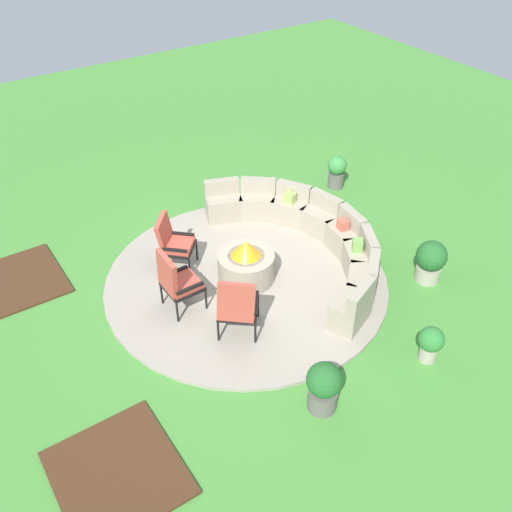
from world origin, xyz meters
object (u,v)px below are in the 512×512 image
object	(u,v)px
lounge_chair_front_right	(177,281)
lounge_chair_back_left	(238,305)
fire_pit	(246,264)
lounge_chair_front_left	(173,241)
potted_plant_0	(431,343)
potted_plant_3	(324,386)
curved_stone_bench	(311,236)
potted_plant_1	(337,171)
potted_plant_2	(431,260)

from	to	relation	value
lounge_chair_front_right	lounge_chair_back_left	distance (m)	1.10
fire_pit	lounge_chair_front_left	distance (m)	1.31
potted_plant_0	lounge_chair_front_left	bearing A→B (deg)	-152.23
lounge_chair_back_left	potted_plant_3	xyz separation A→B (m)	(1.75, 0.21, -0.19)
curved_stone_bench	potted_plant_1	world-z (taller)	curved_stone_bench
lounge_chair_front_left	potted_plant_1	distance (m)	4.23
potted_plant_1	lounge_chair_back_left	bearing A→B (deg)	-57.89
lounge_chair_front_left	lounge_chair_back_left	bearing A→B (deg)	44.35
fire_pit	potted_plant_3	distance (m)	2.84
lounge_chair_back_left	potted_plant_3	world-z (taller)	lounge_chair_back_left
fire_pit	potted_plant_2	bearing A→B (deg)	57.02
potted_plant_1	lounge_chair_front_left	bearing A→B (deg)	-81.64
lounge_chair_front_left	fire_pit	bearing A→B (deg)	84.53
curved_stone_bench	lounge_chair_front_left	distance (m)	2.45
lounge_chair_front_left	lounge_chair_front_right	xyz separation A→B (m)	(0.99, -0.45, 0.03)
curved_stone_bench	lounge_chair_front_left	world-z (taller)	lounge_chair_front_left
curved_stone_bench	potted_plant_0	size ratio (longest dim) A/B	7.23
lounge_chair_front_left	potted_plant_2	size ratio (longest dim) A/B	1.34
curved_stone_bench	potted_plant_2	world-z (taller)	curved_stone_bench
lounge_chair_front_right	lounge_chair_back_left	world-z (taller)	lounge_chair_front_right
potted_plant_3	lounge_chair_back_left	bearing A→B (deg)	-173.06
lounge_chair_back_left	lounge_chair_front_left	bearing A→B (deg)	129.22
lounge_chair_front_right	potted_plant_1	xyz separation A→B (m)	(-1.61, 4.63, -0.23)
curved_stone_bench	potted_plant_3	xyz separation A→B (m)	(2.80, -2.01, 0.06)
lounge_chair_back_left	potted_plant_2	size ratio (longest dim) A/B	1.45
potted_plant_0	fire_pit	bearing A→B (deg)	-157.59
lounge_chair_back_left	potted_plant_0	xyz separation A→B (m)	(1.95, 2.03, -0.28)
potted_plant_1	potted_plant_3	bearing A→B (deg)	-42.07
fire_pit	potted_plant_3	world-z (taller)	fire_pit
lounge_chair_back_left	potted_plant_3	size ratio (longest dim) A/B	1.42
potted_plant_1	potted_plant_2	world-z (taller)	potted_plant_2
lounge_chair_front_left	potted_plant_1	size ratio (longest dim) A/B	1.41
fire_pit	lounge_chair_back_left	bearing A→B (deg)	-38.57
lounge_chair_front_left	lounge_chair_back_left	world-z (taller)	lounge_chair_back_left
potted_plant_2	potted_plant_3	xyz separation A→B (m)	(1.08, -3.20, 0.02)
lounge_chair_front_right	potted_plant_0	xyz separation A→B (m)	(2.94, 2.52, -0.29)
lounge_chair_back_left	potted_plant_3	bearing A→B (deg)	-44.88
potted_plant_2	lounge_chair_front_left	bearing A→B (deg)	-127.59
lounge_chair_front_right	potted_plant_0	distance (m)	3.88
fire_pit	lounge_chair_front_left	world-z (taller)	lounge_chair_front_left
curved_stone_bench	lounge_chair_back_left	xyz separation A→B (m)	(1.04, -2.22, 0.25)
curved_stone_bench	lounge_chair_front_right	distance (m)	2.72
lounge_chair_front_left	lounge_chair_back_left	xyz separation A→B (m)	(1.99, 0.04, 0.02)
potted_plant_3	potted_plant_1	bearing A→B (deg)	137.93
lounge_chair_front_left	lounge_chair_front_right	world-z (taller)	lounge_chair_front_right
potted_plant_0	potted_plant_1	size ratio (longest dim) A/B	0.81
potted_plant_2	potted_plant_3	world-z (taller)	potted_plant_3
lounge_chair_back_left	potted_plant_0	bearing A→B (deg)	-5.55
lounge_chair_back_left	potted_plant_2	bearing A→B (deg)	27.04
fire_pit	potted_plant_2	distance (m)	3.11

